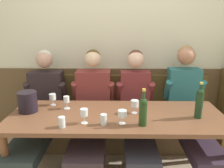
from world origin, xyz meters
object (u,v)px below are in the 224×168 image
wine_glass_near_bucket (30,96)px  dining_table (116,122)px  wine_glass_right_end (66,100)px  person_left_seat (137,113)px  wall_bench (116,127)px  person_center_left_seat (40,113)px  person_center_right_seat (190,110)px  wine_bottle_green_tall (199,102)px  wine_glass_center_rear (53,97)px  water_tumbler_left (104,120)px  person_right_seat (91,112)px  wine_bottle_amber_mid (143,110)px  wine_glass_center_front (135,104)px  wine_glass_mid_right (122,114)px  water_tumbler_center (62,122)px  ice_bucket (28,102)px  wine_glass_by_bottle (84,113)px

wine_glass_near_bucket → dining_table: bearing=-16.3°
wine_glass_right_end → person_left_seat: bearing=11.3°
wall_bench → wine_glass_near_bucket: wall_bench is taller
person_center_left_seat → wine_glass_right_end: bearing=-24.6°
person_center_right_seat → wine_bottle_green_tall: (-0.06, -0.38, 0.24)m
wine_glass_center_rear → water_tumbler_left: (0.58, -0.47, -0.04)m
person_right_seat → wine_bottle_amber_mid: person_right_seat is taller
wine_bottle_green_tall → wall_bench: bearing=137.4°
wine_glass_center_front → wine_glass_mid_right: size_ratio=1.05×
dining_table → wine_glass_mid_right: bearing=-75.6°
water_tumbler_center → wall_bench: bearing=63.1°
wine_bottle_green_tall → wine_bottle_amber_mid: wine_bottle_green_tall is taller
wine_glass_mid_right → wine_glass_near_bucket: (-1.00, 0.47, 0.00)m
dining_table → person_left_seat: size_ratio=1.63×
person_right_seat → water_tumbler_center: size_ratio=13.31×
wine_glass_mid_right → ice_bucket: bearing=164.4°
wine_bottle_amber_mid → water_tumbler_left: bearing=179.4°
wine_glass_near_bucket → wine_bottle_amber_mid: bearing=-23.1°
wall_bench → wine_glass_center_front: 0.85m
person_left_seat → wine_glass_center_front: 0.33m
water_tumbler_left → wine_glass_center_front: bearing=41.9°
person_center_right_seat → wine_glass_center_rear: size_ratio=10.59×
person_left_seat → water_tumbler_left: bearing=-123.7°
wine_glass_center_front → wine_glass_by_bottle: wine_glass_by_bottle is taller
dining_table → ice_bucket: 0.92m
person_left_seat → wine_glass_right_end: 0.80m
dining_table → wine_bottle_green_tall: 0.81m
wall_bench → person_center_right_seat: size_ratio=1.79×
person_center_left_seat → wine_glass_by_bottle: (0.58, -0.51, 0.22)m
person_center_left_seat → wine_glass_by_bottle: bearing=-40.9°
wine_glass_mid_right → person_right_seat: bearing=122.6°
water_tumbler_left → wine_glass_by_bottle: bearing=171.5°
wine_glass_by_bottle → water_tumbler_center: 0.21m
wall_bench → wine_glass_by_bottle: (-0.29, -0.85, 0.56)m
wall_bench → ice_bucket: (-0.90, -0.59, 0.56)m
wall_bench → wine_glass_center_rear: (-0.69, -0.41, 0.55)m
ice_bucket → wine_glass_center_front: 1.08m
person_center_left_seat → ice_bucket: person_center_left_seat is taller
wine_bottle_green_tall → wine_glass_by_bottle: size_ratio=2.54×
wine_glass_near_bucket → water_tumbler_center: bearing=-49.6°
person_center_left_seat → wine_bottle_amber_mid: (1.10, -0.53, 0.26)m
wine_glass_right_end → water_tumbler_left: 0.55m
person_right_seat → wine_glass_center_rear: bearing=-169.5°
wine_glass_right_end → water_tumbler_center: size_ratio=1.39×
person_center_right_seat → person_center_left_seat: bearing=-179.5°
wall_bench → person_left_seat: (0.23, -0.36, 0.35)m
person_right_seat → wine_bottle_green_tall: size_ratio=3.69×
dining_table → wine_glass_right_end: 0.57m
person_left_seat → wine_bottle_amber_mid: 0.58m
wine_bottle_green_tall → person_right_seat: bearing=160.1°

